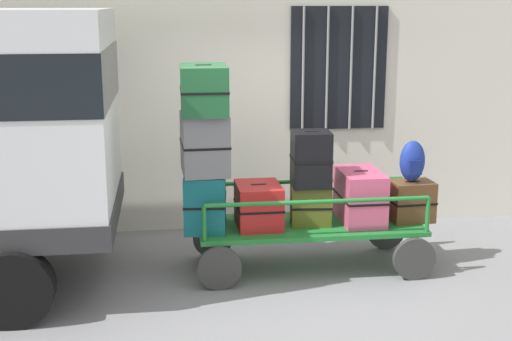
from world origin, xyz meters
TOP-DOWN VIEW (x-y plane):
  - ground_plane at (0.00, 0.00)m, footprint 40.00×40.00m
  - building_wall at (0.00, 2.21)m, footprint 12.00×0.37m
  - luggage_cart at (0.29, 0.56)m, footprint 2.46×1.00m
  - cart_railing at (0.29, 0.56)m, footprint 2.33×0.86m
  - suitcase_left_bottom at (-0.82, 0.59)m, footprint 0.49×0.71m
  - suitcase_left_middle at (-0.82, 0.56)m, footprint 0.49×0.63m
  - suitcase_left_top at (-0.82, 0.55)m, footprint 0.48×0.71m
  - suitcase_midleft_bottom at (-0.27, 0.55)m, footprint 0.47×0.58m
  - suitcase_center_bottom at (0.29, 0.53)m, footprint 0.45×0.30m
  - suitcase_center_middle at (0.29, 0.55)m, footprint 0.42×0.41m
  - suitcase_midright_bottom at (0.84, 0.59)m, footprint 0.44×0.71m
  - suitcase_right_bottom at (1.39, 0.53)m, footprint 0.48×0.37m
  - backpack at (1.37, 0.51)m, footprint 0.27×0.22m

SIDE VIEW (x-z plane):
  - ground_plane at x=0.00m, z-range 0.00..0.00m
  - luggage_cart at x=0.29m, z-range 0.15..0.64m
  - suitcase_center_bottom at x=0.29m, z-range 0.49..0.91m
  - suitcase_right_bottom at x=1.39m, z-range 0.49..0.93m
  - suitcase_midleft_bottom at x=-0.27m, z-range 0.49..0.95m
  - suitcase_midright_bottom at x=0.84m, z-range 0.49..1.05m
  - suitcase_left_bottom at x=-0.82m, z-range 0.49..1.09m
  - cart_railing at x=0.29m, z-range 0.62..1.00m
  - backpack at x=1.37m, z-range 0.94..1.38m
  - suitcase_center_middle at x=0.29m, z-range 0.91..1.50m
  - suitcase_left_middle at x=-0.82m, z-range 1.09..1.70m
  - suitcase_left_top at x=-0.82m, z-range 1.70..2.19m
  - building_wall at x=0.00m, z-range 0.00..5.00m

